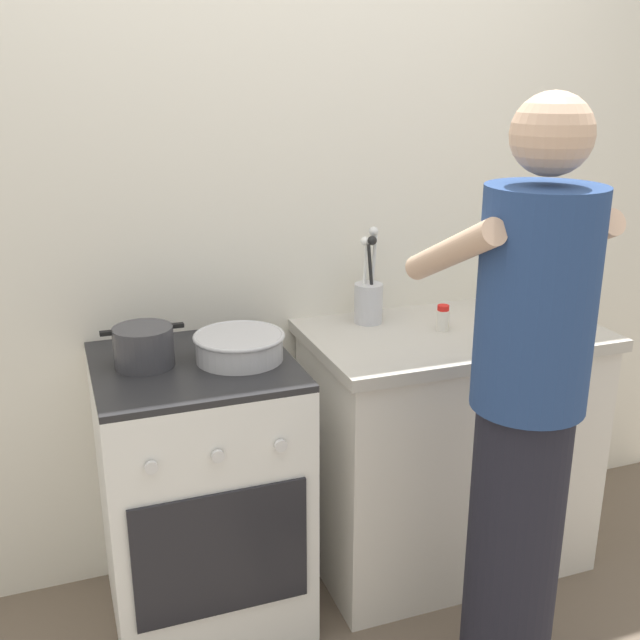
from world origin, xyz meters
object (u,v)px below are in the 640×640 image
oil_bottle (516,295)px  person (524,419)px  stove_range (201,493)px  pot (144,347)px  spice_bottle (443,318)px  mixing_bowl (239,345)px  utensil_crock (369,298)px

oil_bottle → person: person is taller
stove_range → pot: bearing=169.9°
spice_bottle → oil_bottle: (0.28, -0.01, 0.06)m
pot → person: (0.91, -0.63, -0.10)m
spice_bottle → person: (-0.09, -0.61, -0.08)m
mixing_bowl → spice_bottle: bearing=2.5°
mixing_bowl → stove_range: bearing=171.1°
spice_bottle → utensil_crock: bearing=140.5°
spice_bottle → oil_bottle: oil_bottle is taller
utensil_crock → person: 0.80m
mixing_bowl → oil_bottle: oil_bottle is taller
pot → mixing_bowl: 0.28m
mixing_bowl → pot: bearing=170.5°
spice_bottle → oil_bottle: 0.28m
pot → oil_bottle: bearing=-1.2°
stove_range → mixing_bowl: bearing=-8.9°
stove_range → oil_bottle: size_ratio=3.78×
stove_range → oil_bottle: (1.14, -0.00, 0.55)m
mixing_bowl → utensil_crock: size_ratio=0.83×
utensil_crock → mixing_bowl: bearing=-159.0°
mixing_bowl → oil_bottle: (1.00, 0.02, 0.05)m
utensil_crock → spice_bottle: size_ratio=3.78×
stove_range → mixing_bowl: (0.14, -0.02, 0.50)m
utensil_crock → person: person is taller
mixing_bowl → utensil_crock: 0.55m
mixing_bowl → spice_bottle: size_ratio=3.15×
stove_range → oil_bottle: bearing=-0.1°
pot → utensil_crock: bearing=10.8°
mixing_bowl → person: person is taller
pot → mixing_bowl: bearing=-9.5°
mixing_bowl → oil_bottle: size_ratio=1.18×
stove_range → utensil_crock: size_ratio=2.67×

